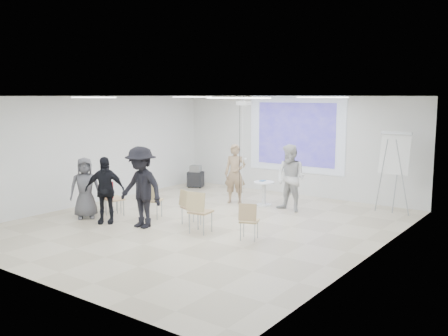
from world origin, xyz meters
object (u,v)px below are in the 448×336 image
Objects in this scene: chair_center at (189,204)px; av_cart at (196,177)px; player_right at (291,175)px; flipchart_easel at (395,154)px; chair_left_mid at (112,197)px; chair_right_far at (249,218)px; player_left at (235,170)px; laptop at (153,199)px; chair_right_inner at (199,209)px; pedestal_table at (264,192)px; audience_left at (105,185)px; audience_outer at (85,184)px; chair_left_inner at (152,198)px; audience_mid at (141,182)px; chair_far_left at (110,195)px.

av_cart is (-2.98, 3.88, -0.16)m from chair_center.
player_right is 2.67m from flipchart_easel.
chair_left_mid is 2.17m from chair_center.
chair_center is 1.82m from chair_right_far.
player_left is 2.73m from chair_center.
laptop is (-2.99, 0.24, 0.00)m from chair_right_far.
player_left reaches higher than av_cart.
chair_center is 0.77m from chair_right_inner.
flipchart_easel is (1.68, 4.16, 1.07)m from chair_right_far.
chair_left_mid is 1.00× the size of chair_center.
chair_right_inner is at bearing -84.54° from pedestal_table.
player_left is at bearing -171.45° from player_right.
flipchart_easel reaches higher than chair_left_mid.
chair_right_inner reaches higher than pedestal_table.
audience_left is 0.77m from audience_outer.
chair_center is at bearing -21.39° from chair_left_inner.
player_right reaches higher than av_cart.
pedestal_table is at bearing -156.03° from flipchart_easel.
chair_right_far is 3.00m from laptop.
chair_left_mid is at bearing 3.50° from laptop.
chair_left_mid is 2.58× the size of laptop.
pedestal_table is 0.73× the size of chair_right_inner.
player_right is at bearing -19.83° from player_left.
player_right is at bearing 25.11° from chair_left_inner.
audience_mid reaches higher than chair_left_inner.
flipchart_easel is at bearing 67.03° from chair_center.
av_cart is at bearing 122.11° from chair_right_inner.
chair_far_left is 0.92× the size of chair_left_inner.
audience_outer is (-1.36, -0.92, 0.32)m from chair_left_inner.
player_left is at bearing 9.76° from audience_outer.
chair_right_far is 0.48× the size of audience_outer.
audience_outer is 4.90m from av_cart.
player_right is 2.31× the size of chair_left_mid.
laptop is at bearing -14.38° from audience_outer.
chair_left_inner reaches higher than chair_far_left.
audience_left is (0.38, -0.54, 0.42)m from chair_left_mid.
player_left is 2.81m from av_cart.
audience_outer is at bearing 168.74° from chair_right_far.
chair_far_left is 0.98× the size of chair_center.
chair_right_inner is at bearing 18.56° from chair_far_left.
player_left is 3.51m from chair_far_left.
player_left is 2.24× the size of chair_left_mid.
player_left reaches higher than pedestal_table.
chair_center is at bearing 46.38° from audience_mid.
chair_center is 1.04× the size of chair_right_far.
pedestal_table is 0.33× the size of flipchart_easel.
chair_center is 0.46× the size of audience_left.
chair_right_far is at bearing -108.00° from flipchart_easel.
player_right is 2.98m from chair_center.
player_right is 4.40m from av_cart.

